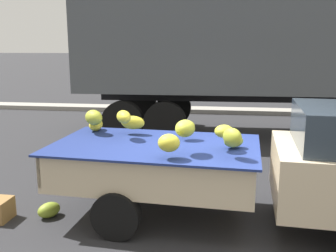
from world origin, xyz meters
TOP-DOWN VIEW (x-y plane):
  - ground at (0.00, 0.00)m, footprint 220.00×220.00m
  - curb_strip at (0.00, 9.21)m, footprint 80.00×0.80m
  - pickup_truck at (1.07, 0.19)m, footprint 5.25×2.09m
  - semi_trailer at (2.07, 5.76)m, footprint 12.06×2.90m
  - fallen_banana_bunch_near_tailgate at (-2.50, 0.04)m, footprint 0.38×0.42m

SIDE VIEW (x-z plane):
  - ground at x=0.00m, z-range 0.00..0.00m
  - curb_strip at x=0.00m, z-range 0.00..0.16m
  - fallen_banana_bunch_near_tailgate at x=-2.50m, z-range 0.00..0.22m
  - pickup_truck at x=1.07m, z-range 0.03..1.73m
  - semi_trailer at x=2.07m, z-range 0.57..4.52m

